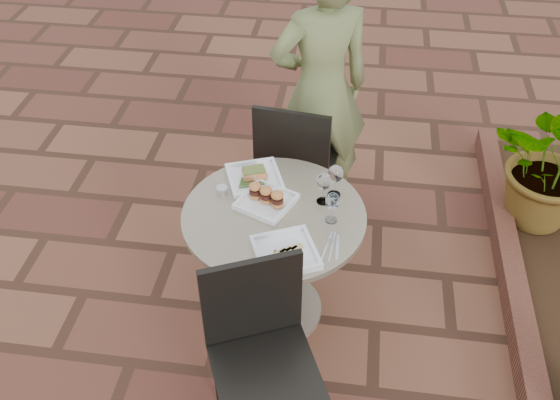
# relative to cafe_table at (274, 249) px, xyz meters

# --- Properties ---
(ground) EXTENTS (60.00, 60.00, 0.00)m
(ground) POSITION_rel_cafe_table_xyz_m (-0.27, -0.03, -0.48)
(ground) COLOR brown
(ground) RESTS_ON ground
(cafe_table) EXTENTS (0.90, 0.90, 0.73)m
(cafe_table) POSITION_rel_cafe_table_xyz_m (0.00, 0.00, 0.00)
(cafe_table) COLOR gray
(cafe_table) RESTS_ON ground
(chair_far) EXTENTS (0.49, 0.49, 0.93)m
(chair_far) POSITION_rel_cafe_table_xyz_m (0.02, 0.70, 0.07)
(chair_far) COLOR black
(chair_far) RESTS_ON ground
(chair_near) EXTENTS (0.58, 0.58, 0.93)m
(chair_near) POSITION_rel_cafe_table_xyz_m (0.02, -0.61, 0.07)
(chair_near) COLOR black
(chair_near) RESTS_ON ground
(diner) EXTENTS (0.73, 0.62, 1.69)m
(diner) POSITION_rel_cafe_table_xyz_m (0.13, 0.98, 0.36)
(diner) COLOR olive
(diner) RESTS_ON ground
(plate_salmon) EXTENTS (0.34, 0.34, 0.07)m
(plate_salmon) POSITION_rel_cafe_table_xyz_m (-0.14, 0.24, 0.27)
(plate_salmon) COLOR white
(plate_salmon) RESTS_ON cafe_table
(plate_sliders) EXTENTS (0.32, 0.32, 0.16)m
(plate_sliders) POSITION_rel_cafe_table_xyz_m (-0.05, 0.07, 0.28)
(plate_sliders) COLOR white
(plate_sliders) RESTS_ON cafe_table
(plate_tuna) EXTENTS (0.36, 0.36, 0.03)m
(plate_tuna) POSITION_rel_cafe_table_xyz_m (0.09, -0.27, 0.26)
(plate_tuna) COLOR white
(plate_tuna) RESTS_ON cafe_table
(wine_glass_right) EXTENTS (0.07, 0.07, 0.16)m
(wine_glass_right) POSITION_rel_cafe_table_xyz_m (0.28, -0.01, 0.36)
(wine_glass_right) COLOR white
(wine_glass_right) RESTS_ON cafe_table
(wine_glass_mid) EXTENTS (0.07, 0.07, 0.17)m
(wine_glass_mid) POSITION_rel_cafe_table_xyz_m (0.23, 0.12, 0.37)
(wine_glass_mid) COLOR white
(wine_glass_mid) RESTS_ON cafe_table
(wine_glass_far) EXTENTS (0.08, 0.08, 0.18)m
(wine_glass_far) POSITION_rel_cafe_table_xyz_m (0.28, 0.18, 0.38)
(wine_glass_far) COLOR white
(wine_glass_far) RESTS_ON cafe_table
(steel_ramekin) EXTENTS (0.07, 0.07, 0.04)m
(steel_ramekin) POSITION_rel_cafe_table_xyz_m (-0.28, 0.11, 0.27)
(steel_ramekin) COLOR silver
(steel_ramekin) RESTS_ON cafe_table
(cutlery_set) EXTENTS (0.10, 0.20, 0.00)m
(cutlery_set) POSITION_rel_cafe_table_xyz_m (0.30, -0.19, 0.25)
(cutlery_set) COLOR silver
(cutlery_set) RESTS_ON cafe_table
(planter_curb) EXTENTS (0.12, 3.00, 0.15)m
(planter_curb) POSITION_rel_cafe_table_xyz_m (1.33, 0.27, -0.41)
(planter_curb) COLOR brown
(planter_curb) RESTS_ON ground
(potted_plant_a) EXTENTS (0.95, 0.89, 0.85)m
(potted_plant_a) POSITION_rel_cafe_table_xyz_m (1.58, 0.93, 0.00)
(potted_plant_a) COLOR #33662D
(potted_plant_a) RESTS_ON mulch_bed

